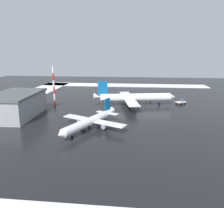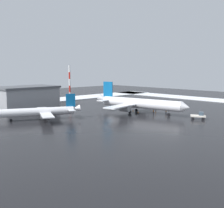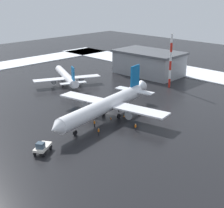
{
  "view_description": "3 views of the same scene",
  "coord_description": "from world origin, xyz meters",
  "px_view_note": "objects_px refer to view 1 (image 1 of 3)",
  "views": [
    {
      "loc": [
        88.99,
        7.73,
        23.61
      ],
      "look_at": [
        1.96,
        -1.3,
        2.59
      ],
      "focal_mm": 35.0,
      "sensor_mm": 36.0,
      "label": 1
    },
    {
      "loc": [
        70.2,
        73.43,
        16.44
      ],
      "look_at": [
        -2.22,
        -1.35,
        3.01
      ],
      "focal_mm": 45.0,
      "sensor_mm": 36.0,
      "label": 2
    },
    {
      "loc": [
        -64.5,
        62.88,
        31.4
      ],
      "look_at": [
        -6.36,
        4.59,
        3.09
      ],
      "focal_mm": 55.0,
      "sensor_mm": 36.0,
      "label": 3
    }
  ],
  "objects_px": {
    "airplane_foreground_jet": "(90,121)",
    "ground_crew_mid_apron": "(145,103)",
    "airplane_distant_tail": "(133,97)",
    "pushback_tug": "(181,102)",
    "cargo_hangar": "(16,105)",
    "traffic_cone_near_nose": "(131,104)",
    "traffic_cone_mid_line": "(124,104)",
    "ground_crew_by_nose_gear": "(150,101)",
    "antenna_mast": "(54,87)",
    "ground_crew_beside_wing": "(134,99)"
  },
  "relations": [
    {
      "from": "airplane_distant_tail",
      "to": "pushback_tug",
      "type": "bearing_deg",
      "value": 0.52
    },
    {
      "from": "traffic_cone_mid_line",
      "to": "cargo_hangar",
      "type": "bearing_deg",
      "value": -58.56
    },
    {
      "from": "antenna_mast",
      "to": "traffic_cone_mid_line",
      "type": "bearing_deg",
      "value": 104.53
    },
    {
      "from": "airplane_foreground_jet",
      "to": "antenna_mast",
      "type": "bearing_deg",
      "value": -116.69
    },
    {
      "from": "airplane_distant_tail",
      "to": "ground_crew_by_nose_gear",
      "type": "height_order",
      "value": "airplane_distant_tail"
    },
    {
      "from": "airplane_distant_tail",
      "to": "traffic_cone_mid_line",
      "type": "relative_size",
      "value": 67.71
    },
    {
      "from": "ground_crew_by_nose_gear",
      "to": "traffic_cone_mid_line",
      "type": "height_order",
      "value": "ground_crew_by_nose_gear"
    },
    {
      "from": "airplane_distant_tail",
      "to": "cargo_hangar",
      "type": "relative_size",
      "value": 1.46
    },
    {
      "from": "ground_crew_mid_apron",
      "to": "cargo_hangar",
      "type": "bearing_deg",
      "value": -83.39
    },
    {
      "from": "pushback_tug",
      "to": "antenna_mast",
      "type": "height_order",
      "value": "antenna_mast"
    },
    {
      "from": "airplane_foreground_jet",
      "to": "traffic_cone_mid_line",
      "type": "relative_size",
      "value": 46.35
    },
    {
      "from": "traffic_cone_near_nose",
      "to": "traffic_cone_mid_line",
      "type": "height_order",
      "value": "same"
    },
    {
      "from": "antenna_mast",
      "to": "cargo_hangar",
      "type": "xyz_separation_m",
      "value": [
        15.96,
        -8.8,
        -4.33
      ]
    },
    {
      "from": "ground_crew_mid_apron",
      "to": "traffic_cone_mid_line",
      "type": "xyz_separation_m",
      "value": [
        -0.3,
        -9.9,
        -0.7
      ]
    },
    {
      "from": "antenna_mast",
      "to": "ground_crew_beside_wing",
      "type": "bearing_deg",
      "value": 114.4
    },
    {
      "from": "cargo_hangar",
      "to": "traffic_cone_near_nose",
      "type": "distance_m",
      "value": 48.18
    },
    {
      "from": "airplane_foreground_jet",
      "to": "antenna_mast",
      "type": "xyz_separation_m",
      "value": [
        -27.03,
        -21.37,
        6.11
      ]
    },
    {
      "from": "pushback_tug",
      "to": "ground_crew_mid_apron",
      "type": "distance_m",
      "value": 16.45
    },
    {
      "from": "traffic_cone_mid_line",
      "to": "ground_crew_by_nose_gear",
      "type": "bearing_deg",
      "value": 107.13
    },
    {
      "from": "pushback_tug",
      "to": "cargo_hangar",
      "type": "xyz_separation_m",
      "value": [
        25.91,
        -64.99,
        3.16
      ]
    },
    {
      "from": "ground_crew_mid_apron",
      "to": "traffic_cone_near_nose",
      "type": "xyz_separation_m",
      "value": [
        0.9,
        -6.35,
        -0.7
      ]
    },
    {
      "from": "ground_crew_by_nose_gear",
      "to": "ground_crew_mid_apron",
      "type": "relative_size",
      "value": 1.0
    },
    {
      "from": "ground_crew_by_nose_gear",
      "to": "ground_crew_mid_apron",
      "type": "xyz_separation_m",
      "value": [
        4.12,
        -2.51,
        0.0
      ]
    },
    {
      "from": "airplane_foreground_jet",
      "to": "ground_crew_by_nose_gear",
      "type": "relative_size",
      "value": 14.91
    },
    {
      "from": "ground_crew_mid_apron",
      "to": "antenna_mast",
      "type": "xyz_separation_m",
      "value": [
        7.48,
        -39.93,
        7.8
      ]
    },
    {
      "from": "cargo_hangar",
      "to": "ground_crew_mid_apron",
      "type": "bearing_deg",
      "value": 113.49
    },
    {
      "from": "ground_crew_beside_wing",
      "to": "airplane_foreground_jet",
      "type": "bearing_deg",
      "value": 107.88
    },
    {
      "from": "antenna_mast",
      "to": "cargo_hangar",
      "type": "height_order",
      "value": "antenna_mast"
    },
    {
      "from": "pushback_tug",
      "to": "cargo_hangar",
      "type": "distance_m",
      "value": 70.04
    },
    {
      "from": "pushback_tug",
      "to": "ground_crew_by_nose_gear",
      "type": "bearing_deg",
      "value": 141.53
    },
    {
      "from": "airplane_distant_tail",
      "to": "traffic_cone_near_nose",
      "type": "relative_size",
      "value": 67.71
    },
    {
      "from": "pushback_tug",
      "to": "traffic_cone_mid_line",
      "type": "bearing_deg",
      "value": 153.13
    },
    {
      "from": "ground_crew_beside_wing",
      "to": "traffic_cone_mid_line",
      "type": "height_order",
      "value": "ground_crew_beside_wing"
    },
    {
      "from": "airplane_distant_tail",
      "to": "traffic_cone_near_nose",
      "type": "bearing_deg",
      "value": 124.23
    },
    {
      "from": "ground_crew_by_nose_gear",
      "to": "cargo_hangar",
      "type": "relative_size",
      "value": 0.07
    },
    {
      "from": "airplane_distant_tail",
      "to": "airplane_foreground_jet",
      "type": "distance_m",
      "value": 35.29
    },
    {
      "from": "ground_crew_mid_apron",
      "to": "traffic_cone_near_nose",
      "type": "bearing_deg",
      "value": -101.05
    },
    {
      "from": "airplane_distant_tail",
      "to": "airplane_foreground_jet",
      "type": "bearing_deg",
      "value": -122.15
    },
    {
      "from": "antenna_mast",
      "to": "traffic_cone_mid_line",
      "type": "xyz_separation_m",
      "value": [
        -7.78,
        30.04,
        -8.49
      ]
    },
    {
      "from": "airplane_foreground_jet",
      "to": "antenna_mast",
      "type": "distance_m",
      "value": 35.0
    },
    {
      "from": "airplane_distant_tail",
      "to": "traffic_cone_near_nose",
      "type": "xyz_separation_m",
      "value": [
        -0.85,
        -0.84,
        -3.39
      ]
    },
    {
      "from": "ground_crew_by_nose_gear",
      "to": "pushback_tug",
      "type": "bearing_deg",
      "value": -87.83
    },
    {
      "from": "airplane_distant_tail",
      "to": "traffic_cone_mid_line",
      "type": "height_order",
      "value": "airplane_distant_tail"
    },
    {
      "from": "traffic_cone_near_nose",
      "to": "traffic_cone_mid_line",
      "type": "relative_size",
      "value": 1.0
    },
    {
      "from": "antenna_mast",
      "to": "airplane_distant_tail",
      "type": "bearing_deg",
      "value": 99.46
    },
    {
      "from": "ground_crew_by_nose_gear",
      "to": "traffic_cone_mid_line",
      "type": "bearing_deg",
      "value": 116.16
    },
    {
      "from": "ground_crew_mid_apron",
      "to": "pushback_tug",
      "type": "bearing_deg",
      "value": 79.55
    },
    {
      "from": "ground_crew_mid_apron",
      "to": "airplane_distant_tail",
      "type": "bearing_deg",
      "value": -91.49
    },
    {
      "from": "airplane_foreground_jet",
      "to": "ground_crew_mid_apron",
      "type": "xyz_separation_m",
      "value": [
        -34.52,
        18.56,
        -1.69
      ]
    },
    {
      "from": "airplane_distant_tail",
      "to": "ground_crew_mid_apron",
      "type": "xyz_separation_m",
      "value": [
        -1.75,
        5.51,
        -2.7
      ]
    }
  ]
}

